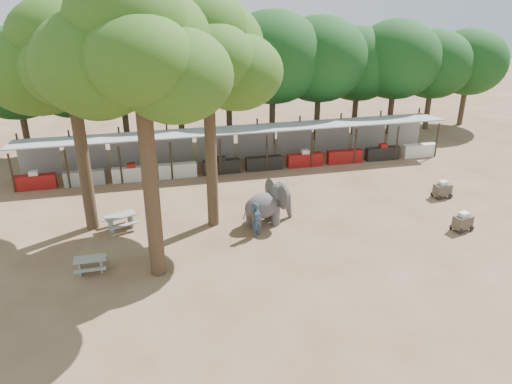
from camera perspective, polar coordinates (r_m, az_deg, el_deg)
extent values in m
plane|color=brown|center=(21.28, 5.81, -9.98)|extent=(100.00, 100.00, 0.00)
cube|color=#93969A|center=(32.61, -1.93, 7.14)|extent=(28.00, 2.99, 0.39)
cylinder|color=#2D2319|center=(31.83, -24.21, 2.13)|extent=(0.12, 0.12, 2.40)
cylinder|color=#2D2319|center=(34.27, -23.56, 4.04)|extent=(0.12, 0.12, 2.80)
cube|color=maroon|center=(32.31, -23.93, 1.05)|extent=(2.38, 0.50, 0.90)
cube|color=gray|center=(34.35, -23.47, 3.39)|extent=(2.52, 0.12, 2.00)
cylinder|color=#2D2319|center=(31.38, -19.22, 2.63)|extent=(0.12, 0.12, 2.40)
cylinder|color=#2D2319|center=(33.85, -18.92, 4.53)|extent=(0.12, 0.12, 2.80)
cube|color=gray|center=(31.87, -19.01, 1.53)|extent=(2.38, 0.50, 0.90)
cube|color=gray|center=(33.93, -18.83, 3.86)|extent=(2.52, 0.12, 2.00)
cylinder|color=#2D2319|center=(31.17, -14.12, 3.12)|extent=(0.12, 0.12, 2.40)
cylinder|color=#2D2319|center=(33.66, -14.18, 4.99)|extent=(0.12, 0.12, 2.80)
cube|color=silver|center=(31.67, -13.99, 2.00)|extent=(2.38, 0.50, 0.90)
cube|color=gray|center=(33.74, -14.11, 4.32)|extent=(2.52, 0.12, 2.00)
cylinder|color=#2D2319|center=(31.22, -8.99, 3.59)|extent=(0.12, 0.12, 2.40)
cylinder|color=#2D2319|center=(33.71, -9.42, 5.43)|extent=(0.12, 0.12, 2.80)
cube|color=silver|center=(31.71, -8.95, 2.46)|extent=(2.38, 0.50, 0.90)
cube|color=gray|center=(33.78, -9.36, 4.76)|extent=(2.52, 0.12, 2.00)
cylinder|color=#2D2319|center=(31.51, -3.91, 4.02)|extent=(0.12, 0.12, 2.40)
cylinder|color=#2D2319|center=(33.98, -4.69, 5.82)|extent=(0.12, 0.12, 2.80)
cube|color=black|center=(32.00, -3.95, 2.90)|extent=(2.38, 0.50, 0.90)
cube|color=gray|center=(34.06, -4.66, 5.15)|extent=(2.52, 0.12, 2.00)
cylinder|color=#2D2319|center=(32.05, 1.04, 4.41)|extent=(0.12, 0.12, 2.40)
cylinder|color=#2D2319|center=(34.48, -0.07, 6.16)|extent=(0.12, 0.12, 2.80)
cube|color=black|center=(32.53, 0.92, 3.31)|extent=(2.38, 0.50, 0.90)
cube|color=gray|center=(34.56, -0.05, 5.51)|extent=(2.52, 0.12, 2.00)
cylinder|color=#2D2319|center=(32.82, 5.80, 4.76)|extent=(0.12, 0.12, 2.40)
cylinder|color=#2D2319|center=(35.20, 4.41, 6.46)|extent=(0.12, 0.12, 2.80)
cube|color=maroon|center=(33.29, 5.61, 3.67)|extent=(2.38, 0.50, 0.90)
cube|color=gray|center=(35.27, 4.41, 5.81)|extent=(2.52, 0.12, 2.00)
cylinder|color=#2D2319|center=(33.81, 10.32, 5.06)|extent=(0.12, 0.12, 2.40)
cylinder|color=#2D2319|center=(36.12, 8.68, 6.70)|extent=(0.12, 0.12, 2.80)
cube|color=maroon|center=(34.26, 10.07, 4.00)|extent=(2.38, 0.50, 0.90)
cube|color=gray|center=(36.19, 8.67, 6.07)|extent=(2.52, 0.12, 2.00)
cylinder|color=#2D2319|center=(34.99, 14.56, 5.31)|extent=(0.12, 0.12, 2.40)
cylinder|color=#2D2319|center=(37.22, 12.72, 6.90)|extent=(0.12, 0.12, 2.80)
cube|color=black|center=(35.43, 14.25, 4.29)|extent=(2.38, 0.50, 0.90)
cube|color=gray|center=(37.29, 12.70, 6.29)|extent=(2.52, 0.12, 2.00)
cylinder|color=#2D2319|center=(36.35, 18.50, 5.52)|extent=(0.12, 0.12, 2.40)
cylinder|color=#2D2319|center=(38.50, 16.51, 7.06)|extent=(0.12, 0.12, 2.80)
cube|color=silver|center=(36.77, 18.16, 4.53)|extent=(2.38, 0.50, 0.90)
cube|color=gray|center=(38.57, 16.48, 6.47)|extent=(2.52, 0.12, 2.00)
cylinder|color=#332316|center=(24.90, -19.44, 5.59)|extent=(0.60, 0.60, 9.20)
cone|color=#332316|center=(23.99, -20.96, 16.08)|extent=(0.57, 0.57, 2.88)
ellipsoid|color=#1E490C|center=(24.67, -23.69, 12.56)|extent=(4.80, 4.80, 3.94)
ellipsoid|color=#1E490C|center=(23.54, -17.54, 11.99)|extent=(4.20, 4.20, 3.44)
ellipsoid|color=#1E490C|center=(25.14, -19.96, 14.69)|extent=(5.20, 5.20, 4.26)
ellipsoid|color=#1E490C|center=(22.85, -20.91, 13.02)|extent=(3.80, 3.80, 3.12)
ellipsoid|color=#1E490C|center=(24.22, -21.64, 16.09)|extent=(4.40, 4.40, 3.61)
cylinder|color=#332316|center=(19.79, -12.22, 3.78)|extent=(0.64, 0.64, 10.40)
cone|color=#332316|center=(18.73, -13.64, 18.92)|extent=(0.61, 0.61, 3.25)
ellipsoid|color=#1E490C|center=(19.24, -17.48, 13.92)|extent=(4.80, 4.80, 3.94)
ellipsoid|color=#1E490C|center=(18.42, -9.21, 13.02)|extent=(4.20, 4.20, 3.44)
ellipsoid|color=#1E490C|center=(19.91, -12.81, 16.45)|extent=(5.20, 5.20, 4.26)
ellipsoid|color=#1E490C|center=(17.57, -13.19, 14.53)|extent=(3.80, 3.80, 3.12)
ellipsoid|color=#1E490C|center=(18.94, -14.55, 18.39)|extent=(4.40, 4.40, 3.61)
cylinder|color=#332316|center=(23.92, -5.26, 6.66)|extent=(0.56, 0.56, 9.60)
cone|color=#332316|center=(22.99, -5.72, 18.17)|extent=(0.53, 0.53, 3.00)
ellipsoid|color=#1E490C|center=(23.32, -9.20, 14.50)|extent=(4.80, 4.80, 3.94)
ellipsoid|color=#1E490C|center=(22.84, -2.25, 13.57)|extent=(4.20, 4.20, 3.44)
ellipsoid|color=#1E490C|center=(24.19, -5.52, 16.44)|extent=(5.20, 5.20, 4.26)
ellipsoid|color=#1E490C|center=(21.85, -5.10, 14.90)|extent=(3.80, 3.80, 3.12)
ellipsoid|color=#1E490C|center=(23.15, -6.56, 18.08)|extent=(4.40, 4.40, 3.61)
cylinder|color=#332316|center=(37.71, -23.95, 6.40)|extent=(0.44, 0.44, 3.74)
ellipsoid|color=black|center=(36.93, -24.90, 11.80)|extent=(6.46, 5.95, 5.61)
cylinder|color=#332316|center=(37.22, -18.91, 6.96)|extent=(0.44, 0.44, 3.74)
ellipsoid|color=black|center=(36.42, -19.67, 12.46)|extent=(6.46, 5.95, 5.61)
cylinder|color=#332316|center=(37.02, -13.76, 7.47)|extent=(0.44, 0.44, 3.74)
ellipsoid|color=black|center=(36.22, -14.32, 13.03)|extent=(6.46, 5.95, 5.61)
cylinder|color=#332316|center=(37.12, -8.58, 7.93)|extent=(0.44, 0.44, 3.74)
ellipsoid|color=black|center=(36.32, -8.93, 13.48)|extent=(6.46, 5.95, 5.61)
cylinder|color=#332316|center=(37.52, -3.46, 8.31)|extent=(0.44, 0.44, 3.74)
ellipsoid|color=black|center=(36.73, -3.60, 13.82)|extent=(6.46, 5.95, 5.61)
cylinder|color=#332316|center=(38.20, 1.52, 8.63)|extent=(0.44, 0.44, 3.74)
ellipsoid|color=black|center=(37.43, 1.59, 14.04)|extent=(6.46, 5.95, 5.61)
cylinder|color=#332316|center=(39.16, 6.31, 8.87)|extent=(0.44, 0.44, 3.74)
ellipsoid|color=black|center=(38.40, 6.55, 14.15)|extent=(6.46, 5.95, 5.61)
cylinder|color=#332316|center=(40.37, 10.83, 9.04)|extent=(0.44, 0.44, 3.74)
ellipsoid|color=black|center=(39.64, 11.24, 14.16)|extent=(6.46, 5.95, 5.61)
cylinder|color=#332316|center=(41.81, 15.08, 9.15)|extent=(0.44, 0.44, 3.74)
ellipsoid|color=black|center=(41.10, 15.62, 14.08)|extent=(6.46, 5.95, 5.61)
cylinder|color=#332316|center=(43.46, 19.02, 9.21)|extent=(0.44, 0.44, 3.74)
ellipsoid|color=black|center=(42.78, 19.68, 13.94)|extent=(6.46, 5.95, 5.61)
cylinder|color=#332316|center=(45.30, 22.66, 9.22)|extent=(0.44, 0.44, 3.74)
ellipsoid|color=black|center=(44.65, 23.41, 13.75)|extent=(6.46, 5.95, 5.61)
ellipsoid|color=#3E3B3B|center=(25.10, 0.81, -1.59)|extent=(2.26, 1.70, 1.30)
cylinder|color=#3E3B3B|center=(24.83, 0.06, -3.17)|extent=(0.58, 0.58, 1.10)
cylinder|color=#3E3B3B|center=(25.31, -0.63, -2.62)|extent=(0.58, 0.58, 1.10)
cylinder|color=#3E3B3B|center=(25.34, 2.23, -2.61)|extent=(0.58, 0.58, 1.10)
cylinder|color=#3E3B3B|center=(25.81, 1.51, -2.08)|extent=(0.58, 0.58, 1.10)
ellipsoid|color=#3E3B3B|center=(25.36, 2.67, -0.19)|extent=(1.32, 1.17, 1.20)
ellipsoid|color=#3E3B3B|center=(24.81, 3.03, -0.68)|extent=(0.46, 1.00, 1.23)
ellipsoid|color=#3E3B3B|center=(25.71, 1.62, 0.25)|extent=(0.46, 1.00, 1.23)
cone|color=#3E3B3B|center=(26.00, 3.73, -1.61)|extent=(0.61, 0.61, 1.36)
imported|color=#26384C|center=(24.10, 0.08, -3.17)|extent=(0.67, 0.75, 1.75)
cube|color=gray|center=(22.54, -18.47, -7.25)|extent=(1.33, 0.63, 0.05)
cube|color=gray|center=(22.75, -19.47, -8.04)|extent=(0.09, 0.53, 0.62)
cube|color=gray|center=(22.66, -17.25, -7.86)|extent=(0.09, 0.53, 0.62)
cube|color=gray|center=(22.26, -18.45, -8.46)|extent=(1.32, 0.23, 0.04)
cube|color=gray|center=(23.09, -18.32, -7.21)|extent=(1.32, 0.23, 0.04)
cube|color=gray|center=(25.74, -15.29, -2.62)|extent=(1.66, 1.18, 0.06)
cube|color=gray|center=(25.77, -16.26, -3.62)|extent=(0.30, 0.60, 0.71)
cube|color=gray|center=(26.03, -14.16, -3.09)|extent=(0.30, 0.60, 0.71)
cube|color=gray|center=(25.39, -14.81, -3.70)|extent=(1.51, 0.76, 0.05)
cube|color=gray|center=(26.35, -15.62, -2.76)|extent=(1.51, 0.76, 0.05)
cube|color=#3D3229|center=(26.83, 22.55, -3.18)|extent=(1.02, 0.75, 0.64)
cylinder|color=black|center=(26.54, 22.39, -4.23)|extent=(0.28, 0.12, 0.27)
cylinder|color=black|center=(27.06, 23.43, -3.87)|extent=(0.28, 0.12, 0.27)
cylinder|color=black|center=(26.88, 21.45, -3.71)|extent=(0.28, 0.12, 0.27)
cylinder|color=black|center=(27.40, 22.50, -3.37)|extent=(0.28, 0.12, 0.27)
cube|color=silver|center=(26.66, 22.69, -2.39)|extent=(0.53, 0.46, 0.23)
cube|color=#3D3229|center=(30.35, 20.52, 0.24)|extent=(0.99, 0.65, 0.66)
cylinder|color=black|center=(30.03, 20.23, -0.65)|extent=(0.28, 0.08, 0.28)
cylinder|color=black|center=(30.48, 21.34, -0.46)|extent=(0.28, 0.08, 0.28)
cylinder|color=black|center=(30.46, 19.53, -0.20)|extent=(0.28, 0.08, 0.28)
cylinder|color=black|center=(30.91, 20.63, -0.02)|extent=(0.28, 0.08, 0.28)
cube|color=silver|center=(30.19, 20.63, 0.97)|extent=(0.50, 0.42, 0.23)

